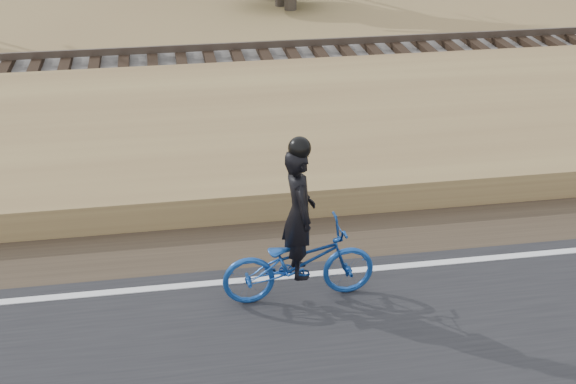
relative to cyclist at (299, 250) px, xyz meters
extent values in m
cube|color=#9C864F|center=(5.63, 4.47, -0.49)|extent=(120.00, 5.00, 0.44)
cube|color=slate|center=(5.63, 8.27, -0.49)|extent=(120.00, 3.00, 0.45)
cube|color=black|center=(5.63, 8.27, -0.19)|extent=(120.00, 2.40, 0.14)
cube|color=brown|center=(5.63, 7.55, -0.05)|extent=(120.00, 0.07, 0.15)
cube|color=brown|center=(5.63, 8.99, -0.05)|extent=(120.00, 0.07, 0.15)
imported|color=#154192|center=(0.00, 0.00, -0.17)|extent=(1.85, 0.69, 0.96)
imported|color=black|center=(0.00, 0.00, 0.49)|extent=(0.39, 0.59, 1.58)
sphere|color=black|center=(0.00, 0.00, 1.30)|extent=(0.26, 0.26, 0.26)
camera|label=1|loc=(-1.48, -8.02, 4.73)|focal=50.00mm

